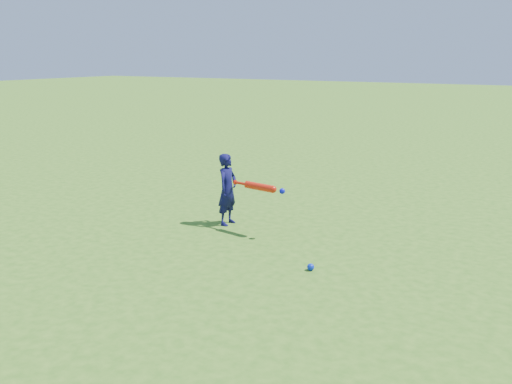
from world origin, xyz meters
TOP-DOWN VIEW (x-y plane):
  - ground at (0.00, 0.00)m, footprint 80.00×80.00m
  - child at (0.66, -0.11)m, footprint 0.24×0.36m
  - ground_ball_blue at (2.36, -1.11)m, footprint 0.08×0.08m
  - bat_swing at (1.28, -0.27)m, footprint 0.81×0.20m

SIDE VIEW (x-z plane):
  - ground at x=0.00m, z-range 0.00..0.00m
  - ground_ball_blue at x=2.36m, z-range 0.00..0.08m
  - child at x=0.66m, z-range 0.00..0.97m
  - bat_swing at x=1.28m, z-range 0.57..0.67m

